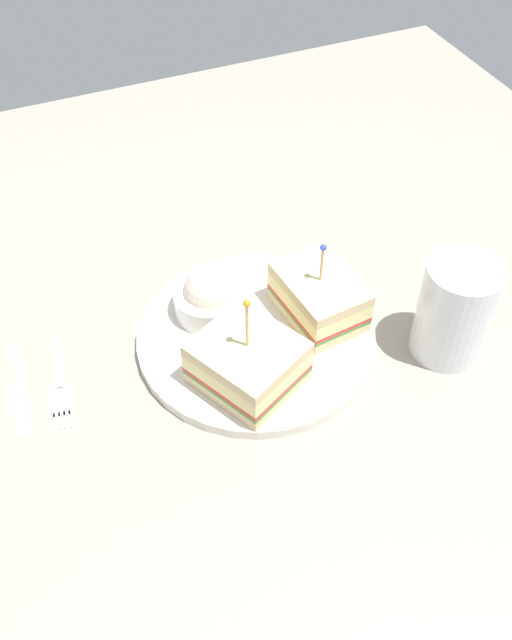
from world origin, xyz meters
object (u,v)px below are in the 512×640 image
object	(u,v)px
plate	(256,337)
sandwich_half_front	(248,363)
drink_glass	(453,315)
knife	(19,393)
fork	(60,389)
coleslaw_bowl	(210,297)
sandwich_half_back	(317,295)

from	to	relation	value
plate	sandwich_half_front	size ratio (longest dim) A/B	2.06
drink_glass	plate	bearing A→B (deg)	-115.71
sandwich_half_front	knife	size ratio (longest dim) A/B	1.00
drink_glass	knife	xyz separation A→B (cm)	(-11.39, -42.90, -4.84)
fork	knife	bearing A→B (deg)	-106.64
coleslaw_bowl	fork	world-z (taller)	coleslaw_bowl
sandwich_half_front	fork	world-z (taller)	sandwich_half_front
plate	fork	distance (cm)	20.94
fork	knife	world-z (taller)	same
coleslaw_bowl	drink_glass	distance (cm)	25.41
knife	fork	bearing A→B (deg)	73.36
sandwich_half_front	drink_glass	size ratio (longest dim) A/B	1.09
coleslaw_bowl	knife	world-z (taller)	coleslaw_bowl
sandwich_half_front	sandwich_half_back	size ratio (longest dim) A/B	1.17
sandwich_half_back	coleslaw_bowl	bearing A→B (deg)	-113.72
sandwich_half_front	coleslaw_bowl	bearing A→B (deg)	-179.74
sandwich_half_back	fork	world-z (taller)	sandwich_half_back
knife	sandwich_half_front	bearing A→B (deg)	69.36
plate	sandwich_half_front	world-z (taller)	sandwich_half_front
coleslaw_bowl	drink_glass	world-z (taller)	drink_glass
sandwich_half_back	knife	bearing A→B (deg)	-94.16
sandwich_half_front	fork	size ratio (longest dim) A/B	0.97
coleslaw_bowl	knife	bearing A→B (deg)	-83.93
drink_glass	fork	bearing A→B (deg)	-104.69
knife	sandwich_half_back	bearing A→B (deg)	85.84
coleslaw_bowl	sandwich_half_front	bearing A→B (deg)	0.26
drink_glass	knife	world-z (taller)	drink_glass
plate	sandwich_half_back	size ratio (longest dim) A/B	2.40
sandwich_half_back	sandwich_half_front	bearing A→B (deg)	-61.04
sandwich_half_front	knife	xyz separation A→B (cm)	(-8.14, -21.60, -3.65)
sandwich_half_front	fork	distance (cm)	19.34
sandwich_half_front	sandwich_half_back	bearing A→B (deg)	118.96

